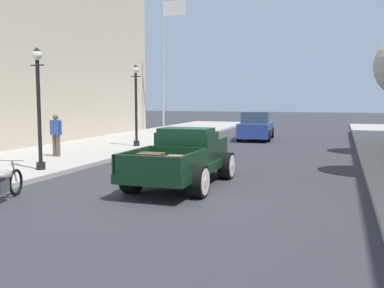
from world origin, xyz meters
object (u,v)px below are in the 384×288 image
at_px(motorcycle_parked, 1,184).
at_px(car_background_blue, 256,127).
at_px(pedestrian_sidewalk_left, 56,133).
at_px(hotrod_truck_dark_green, 186,157).
at_px(flagpole, 166,49).
at_px(street_lamp_far, 136,99).
at_px(street_lamp_near, 39,99).

height_order(motorcycle_parked, car_background_blue, car_background_blue).
bearing_deg(pedestrian_sidewalk_left, car_background_blue, 62.19).
xyz_separation_m(hotrod_truck_dark_green, flagpole, (-7.43, 17.05, 5.02)).
relative_size(motorcycle_parked, pedestrian_sidewalk_left, 1.25).
xyz_separation_m(motorcycle_parked, street_lamp_far, (-1.83, 10.96, 1.94)).
bearing_deg(hotrod_truck_dark_green, pedestrian_sidewalk_left, 155.46).
xyz_separation_m(pedestrian_sidewalk_left, street_lamp_near, (1.49, -2.92, 1.30)).
relative_size(pedestrian_sidewalk_left, street_lamp_near, 0.43).
bearing_deg(street_lamp_near, flagpole, 98.43).
height_order(street_lamp_near, street_lamp_far, same).
bearing_deg(flagpole, street_lamp_near, -81.57).
bearing_deg(street_lamp_near, hotrod_truck_dark_green, -0.05).
bearing_deg(street_lamp_near, motorcycle_parked, -65.47).
bearing_deg(street_lamp_far, street_lamp_near, -88.33).
bearing_deg(street_lamp_far, car_background_blue, 55.17).
relative_size(street_lamp_near, street_lamp_far, 1.00).
bearing_deg(motorcycle_parked, street_lamp_far, 99.48).
bearing_deg(flagpole, hotrod_truck_dark_green, -66.45).
distance_m(pedestrian_sidewalk_left, flagpole, 14.92).
relative_size(car_background_blue, street_lamp_far, 1.15).
height_order(car_background_blue, street_lamp_near, street_lamp_near).
distance_m(motorcycle_parked, flagpole, 21.66).
bearing_deg(car_background_blue, motorcycle_parked, -98.84).
distance_m(hotrod_truck_dark_green, street_lamp_far, 9.17).
bearing_deg(flagpole, motorcycle_parked, -78.62).
bearing_deg(pedestrian_sidewalk_left, flagpole, 94.18).
bearing_deg(flagpole, car_background_blue, -24.13).
bearing_deg(street_lamp_far, hotrod_truck_dark_green, -55.44).
relative_size(street_lamp_near, flagpole, 0.42).
xyz_separation_m(car_background_blue, street_lamp_near, (-4.34, -13.97, 1.62)).
xyz_separation_m(car_background_blue, street_lamp_far, (-4.55, -6.54, 1.62)).
distance_m(car_background_blue, pedestrian_sidewalk_left, 12.50).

